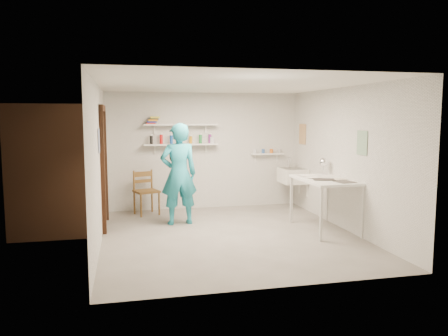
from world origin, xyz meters
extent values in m
cube|color=slate|center=(0.00, 0.00, -0.01)|extent=(4.00, 4.50, 0.02)
cube|color=silver|center=(0.00, 0.00, 2.41)|extent=(4.00, 4.50, 0.02)
cube|color=silver|center=(0.00, 2.26, 1.20)|extent=(4.00, 0.02, 2.40)
cube|color=silver|center=(0.00, -2.26, 1.20)|extent=(4.00, 0.02, 2.40)
cube|color=silver|center=(-2.01, 0.00, 1.20)|extent=(0.02, 4.50, 2.40)
cube|color=silver|center=(2.01, 0.00, 1.20)|extent=(0.02, 4.50, 2.40)
cube|color=black|center=(-1.99, 1.05, 1.00)|extent=(0.02, 0.90, 2.00)
cube|color=brown|center=(-2.70, 1.05, 1.05)|extent=(1.40, 1.50, 2.10)
cube|color=brown|center=(-1.97, 1.05, 2.05)|extent=(0.06, 1.05, 0.10)
cube|color=brown|center=(-1.97, 0.55, 1.00)|extent=(0.06, 0.10, 2.00)
cube|color=brown|center=(-1.97, 1.55, 1.00)|extent=(0.06, 0.10, 2.00)
cube|color=white|center=(-0.50, 2.13, 1.35)|extent=(1.50, 0.22, 0.03)
cube|color=white|center=(-0.50, 2.13, 1.75)|extent=(1.50, 0.22, 0.03)
cube|color=white|center=(1.35, 2.17, 1.12)|extent=(0.70, 0.14, 0.03)
cube|color=#334C7F|center=(-1.99, 0.05, 1.55)|extent=(0.01, 0.28, 0.36)
cube|color=#995933|center=(1.99, 1.80, 1.55)|extent=(0.01, 0.34, 0.42)
cube|color=#3F724C|center=(1.99, -0.55, 1.50)|extent=(0.01, 0.30, 0.38)
cube|color=white|center=(1.75, 1.70, 0.70)|extent=(0.48, 0.60, 0.30)
imported|color=teal|center=(-0.70, 0.94, 0.90)|extent=(0.69, 0.49, 1.80)
cylinder|color=beige|center=(-0.68, 1.16, 1.20)|extent=(0.32, 0.07, 0.32)
cube|color=brown|center=(-1.23, 1.83, 0.46)|extent=(0.54, 0.53, 0.92)
cube|color=silver|center=(1.64, -0.03, 0.44)|extent=(0.79, 1.31, 0.88)
sphere|color=white|center=(1.86, 0.49, 1.10)|extent=(0.16, 0.16, 0.16)
cylinder|color=black|center=(-1.10, 2.13, 1.45)|extent=(0.06, 0.06, 0.17)
cylinder|color=red|center=(-0.90, 2.13, 1.45)|extent=(0.06, 0.06, 0.17)
cylinder|color=blue|center=(-0.70, 2.13, 1.45)|extent=(0.06, 0.06, 0.17)
cylinder|color=white|center=(-0.50, 2.13, 1.45)|extent=(0.06, 0.06, 0.17)
cylinder|color=orange|center=(-0.30, 2.13, 1.45)|extent=(0.06, 0.06, 0.17)
cylinder|color=#268C3F|center=(-0.10, 2.13, 1.45)|extent=(0.06, 0.06, 0.17)
cylinder|color=#8C268C|center=(0.10, 2.13, 1.45)|extent=(0.06, 0.06, 0.17)
cube|color=red|center=(-1.10, 2.13, 1.78)|extent=(0.18, 0.14, 0.03)
cube|color=#1933A5|center=(-1.08, 2.13, 1.81)|extent=(0.18, 0.14, 0.03)
cube|color=orange|center=(-1.06, 2.13, 1.83)|extent=(0.18, 0.14, 0.03)
cube|color=black|center=(-1.04, 2.13, 1.86)|extent=(0.18, 0.14, 0.03)
cube|color=yellow|center=(-1.02, 2.13, 1.89)|extent=(0.18, 0.14, 0.03)
cylinder|color=silver|center=(1.14, 2.17, 1.18)|extent=(0.07, 0.07, 0.09)
cylinder|color=#335999|center=(1.28, 2.17, 1.18)|extent=(0.07, 0.07, 0.09)
cylinder|color=orange|center=(1.42, 2.17, 1.18)|extent=(0.07, 0.07, 0.09)
cylinder|color=#999999|center=(1.56, 2.17, 1.18)|extent=(0.07, 0.07, 0.09)
cube|color=silver|center=(1.64, -0.03, 0.88)|extent=(0.30, 0.22, 0.00)
cube|color=#4C4742|center=(1.64, -0.03, 0.88)|extent=(0.30, 0.22, 0.00)
cube|color=beige|center=(1.64, -0.03, 0.89)|extent=(0.30, 0.22, 0.00)
cube|color=#383330|center=(1.64, -0.03, 0.89)|extent=(0.30, 0.22, 0.00)
cube|color=silver|center=(1.64, -0.03, 0.89)|extent=(0.30, 0.22, 0.00)
cube|color=silver|center=(1.64, -0.03, 0.90)|extent=(0.30, 0.22, 0.00)
camera|label=1|loc=(-1.61, -6.69, 1.89)|focal=35.00mm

